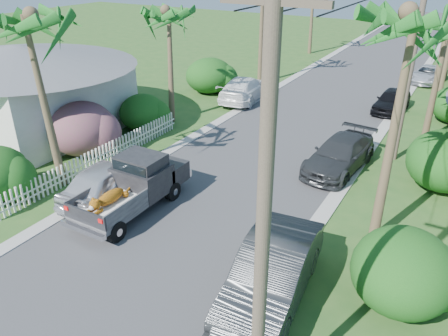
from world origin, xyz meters
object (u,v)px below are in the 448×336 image
Objects in this scene: utility_pole_c at (448,21)px; parked_car_rf at (392,101)px; palm_l_a at (28,16)px; utility_pole_b at (412,64)px; palm_r_a at (415,15)px; parked_car_rn at (272,274)px; parked_car_ln at (109,180)px; palm_l_b at (167,11)px; pickup_truck at (138,183)px; parked_car_lf at (244,89)px; parked_car_rm at (340,155)px; utility_pole_a at (263,239)px; parked_car_rd at (428,75)px; house_left at (26,91)px.

parked_car_rf is at bearing -101.61° from utility_pole_c.
palm_l_a is 15.64m from utility_pole_b.
parked_car_rn is at bearing -112.29° from palm_r_a.
palm_r_a is at bearing -84.29° from utility_pole_b.
parked_car_rn is at bearing 160.85° from parked_car_ln.
utility_pole_b is (9.20, 9.63, 3.80)m from parked_car_ln.
pickup_truck is at bearing -61.66° from palm_l_b.
parked_car_rn is 0.64× the size of palm_l_a.
parked_car_ln reaches higher than parked_car_rf.
parked_car_ln is at bearing -165.15° from palm_r_a.
utility_pole_b is (10.60, -4.59, 3.82)m from parked_car_lf.
palm_l_a is at bearing -166.50° from palm_r_a.
pickup_truck is at bearing -123.57° from parked_car_rm.
parked_car_rm is 0.55× the size of utility_pole_a.
utility_pole_c is (-0.70, 22.00, -2.82)m from palm_r_a.
parked_car_rf is 0.75× the size of parked_car_lf.
palm_l_a is at bearing 2.90° from parked_car_ln.
parked_car_rm is (-0.81, 9.16, -0.14)m from parked_car_rn.
pickup_truck reaches higher than parked_car_rd.
parked_car_rm is 1.05× the size of parked_car_ln.
utility_pole_c is (0.60, -0.57, 4.00)m from parked_car_rd.
pickup_truck is at bearing 178.66° from parked_car_ln.
parked_car_lf is (-8.60, 7.04, 0.06)m from parked_car_rm.
utility_pole_b is at bearing 56.46° from parked_car_rm.
parked_car_lf is at bearing -89.67° from parked_car_ln.
utility_pole_c is at bearing 52.22° from palm_l_b.
parked_car_lf is at bearing 85.30° from palm_l_a.
palm_l_b is (-10.79, -8.16, 5.46)m from parked_car_rf.
utility_pole_a is at bearing -90.00° from utility_pole_c.
parked_car_rn is 0.58× the size of utility_pole_a.
parked_car_rd is 0.48× the size of house_left.
parked_car_rn is at bearing -17.41° from pickup_truck.
house_left reaches higher than parked_car_rf.
pickup_truck is 6.93m from parked_car_rn.
pickup_truck is 0.57× the size of utility_pole_c.
palm_l_b is 0.85× the size of palm_r_a.
parked_car_rd is at bearing 91.29° from parked_car_rm.
utility_pole_a is 15.00m from utility_pole_b.
parked_car_rm is (5.80, 7.08, -0.29)m from pickup_truck.
parked_car_rn is 0.58× the size of utility_pole_b.
pickup_truck is 1.03× the size of parked_car_rm.
parked_car_rm is 0.60× the size of palm_l_a.
palm_l_b is at bearing 93.81° from palm_l_a.
palm_r_a is (13.10, -6.00, 1.28)m from palm_l_b.
parked_car_rm is 0.55× the size of utility_pole_b.
utility_pole_b and utility_pole_c have the same top height.
parked_car_rf is at bearing 94.16° from utility_pole_a.
utility_pole_a is at bearing -77.06° from parked_car_rn.
utility_pole_c reaches higher than house_left.
house_left is 1.00× the size of utility_pole_c.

